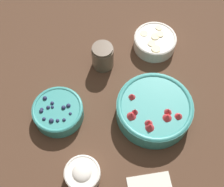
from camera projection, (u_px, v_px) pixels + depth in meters
name	position (u px, v px, depth m)	size (l,w,h in m)	color
ground_plane	(123.00, 116.00, 1.04)	(4.00, 4.00, 0.00)	#4C3323
bowl_strawberries	(154.00, 109.00, 1.00)	(0.25, 0.25, 0.09)	teal
bowl_blueberries	(58.00, 111.00, 1.01)	(0.16, 0.16, 0.06)	teal
bowl_bananas	(155.00, 41.00, 1.15)	(0.15, 0.15, 0.05)	silver
bowl_cream	(82.00, 174.00, 0.91)	(0.11, 0.11, 0.06)	white
jar_chocolate	(103.00, 57.00, 1.10)	(0.08, 0.08, 0.10)	brown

